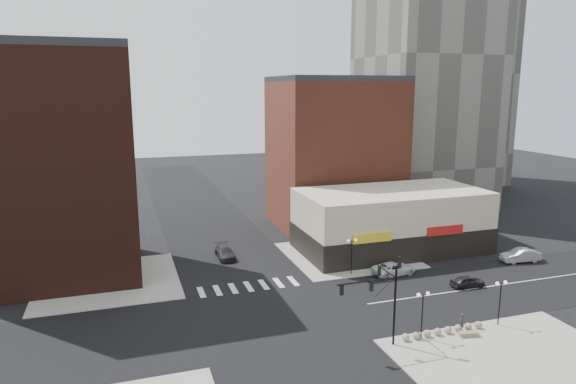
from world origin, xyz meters
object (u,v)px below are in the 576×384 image
traffic_signal (383,289)px  street_lamp_se_b (501,292)px  dark_sedan_east (468,282)px  dark_sedan_north (225,252)px  stone_bench (469,334)px  pedestrian (461,322)px  street_lamp_se_a (423,303)px  street_lamp_ne (352,247)px  silver_sedan (520,255)px  white_suv (394,269)px

traffic_signal → street_lamp_se_b: 11.88m
dark_sedan_east → dark_sedan_north: bearing=54.6°
stone_bench → dark_sedan_east: bearing=65.9°
traffic_signal → dark_sedan_north: (-7.82, 26.29, -4.24)m
street_lamp_se_b → dark_sedan_east: (3.29, 8.63, -2.65)m
dark_sedan_east → stone_bench: (-7.22, -9.63, -0.30)m
pedestrian → street_lamp_se_a: bearing=-39.6°
street_lamp_se_b → pedestrian: (-3.96, 0.00, -2.34)m
street_lamp_ne → stone_bench: street_lamp_ne is taller
traffic_signal → street_lamp_ne: traffic_signal is taller
street_lamp_ne → stone_bench: size_ratio=2.28×
silver_sedan → dark_sedan_north: size_ratio=0.99×
street_lamp_ne → pedestrian: size_ratio=2.50×
street_lamp_ne → white_suv: size_ratio=0.81×
street_lamp_se_b → pedestrian: street_lamp_se_b is taller
dark_sedan_east → stone_bench: 12.04m
white_suv → street_lamp_se_a: bearing=153.6°
traffic_signal → street_lamp_se_b: traffic_signal is taller
dark_sedan_east → silver_sedan: 12.48m
stone_bench → traffic_signal: bearing=-175.7°
white_suv → traffic_signal: bearing=141.6°
street_lamp_se_a → pedestrian: street_lamp_se_a is taller
dark_sedan_east → street_lamp_se_a: bearing=129.9°
pedestrian → street_lamp_se_b: bearing=140.4°
traffic_signal → street_lamp_ne: bearing=73.3°
street_lamp_ne → dark_sedan_east: bearing=-35.6°
stone_bench → dark_sedan_north: bearing=132.4°
street_lamp_se_b → silver_sedan: size_ratio=0.85×
white_suv → dark_sedan_north: 20.99m
street_lamp_ne → dark_sedan_north: street_lamp_ne is taller
traffic_signal → street_lamp_se_a: size_ratio=1.87×
street_lamp_ne → dark_sedan_east: size_ratio=1.11×
silver_sedan → dark_sedan_east: bearing=-59.8°
dark_sedan_east → pedestrian: 11.27m
dark_sedan_north → stone_bench: dark_sedan_north is taller
street_lamp_se_b → silver_sedan: 20.17m
dark_sedan_north → street_lamp_se_a: bearing=-66.1°
dark_sedan_east → dark_sedan_north: 29.00m
traffic_signal → silver_sedan: traffic_signal is taller
street_lamp_ne → dark_sedan_north: 16.56m
street_lamp_ne → street_lamp_se_a: bearing=-93.6°
stone_bench → street_lamp_se_b: bearing=27.0°
street_lamp_se_a → white_suv: (5.67, 14.50, -2.58)m
dark_sedan_north → pedestrian: size_ratio=2.99×
street_lamp_se_a → street_lamp_se_b: size_ratio=1.00×
street_lamp_ne → white_suv: bearing=-17.8°
stone_bench → white_suv: bearing=96.9°
traffic_signal → dark_sedan_east: 17.80m
white_suv → pedestrian: bearing=168.6°
street_lamp_se_a → street_lamp_ne: (1.00, 16.00, 0.00)m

